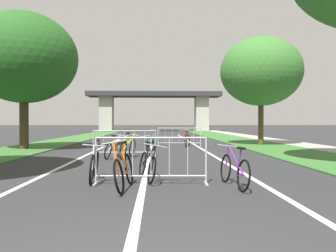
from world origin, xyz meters
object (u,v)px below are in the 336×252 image
(tree_left_oak_mid, at_px, (24,58))
(bicycle_black_0, at_px, (147,165))
(bicycle_white_1, at_px, (94,165))
(bicycle_red_4, at_px, (187,140))
(bicycle_teal_8, at_px, (148,147))
(bicycle_green_5, at_px, (153,140))
(crowd_barrier_nearest, at_px, (151,161))
(tree_right_oak_near, at_px, (261,71))
(crowd_barrier_third, at_px, (179,137))
(crowd_barrier_second, at_px, (124,144))
(bicycle_silver_3, at_px, (114,149))
(bicycle_purple_6, at_px, (234,170))
(bicycle_orange_2, at_px, (124,171))
(bicycle_yellow_7, at_px, (128,148))

(tree_left_oak_mid, xyz_separation_m, bicycle_black_0, (6.39, -9.12, -4.21))
(bicycle_white_1, distance_m, bicycle_red_4, 11.45)
(tree_left_oak_mid, relative_size, bicycle_teal_8, 4.00)
(bicycle_green_5, bearing_deg, crowd_barrier_nearest, 85.87)
(tree_right_oak_near, height_order, crowd_barrier_third, tree_right_oak_near)
(bicycle_black_0, bearing_deg, crowd_barrier_second, -91.95)
(bicycle_white_1, relative_size, bicycle_silver_3, 1.00)
(bicycle_silver_3, bearing_deg, tree_left_oak_mid, 153.71)
(crowd_barrier_second, relative_size, bicycle_black_0, 1.47)
(crowd_barrier_nearest, height_order, bicycle_red_4, crowd_barrier_nearest)
(tree_left_oak_mid, distance_m, crowd_barrier_second, 7.65)
(bicycle_silver_3, height_order, bicycle_teal_8, bicycle_silver_3)
(bicycle_silver_3, relative_size, bicycle_purple_6, 0.98)
(crowd_barrier_third, xyz_separation_m, bicycle_green_5, (-1.50, 0.48, -0.17))
(tree_left_oak_mid, bearing_deg, crowd_barrier_second, -34.63)
(bicycle_red_4, bearing_deg, bicycle_silver_3, 73.97)
(bicycle_black_0, xyz_separation_m, bicycle_orange_2, (-0.45, -1.06, 0.02))
(tree_left_oak_mid, xyz_separation_m, bicycle_teal_8, (6.27, -3.24, -4.23))
(bicycle_purple_6, bearing_deg, bicycle_orange_2, 178.07)
(crowd_barrier_nearest, distance_m, bicycle_orange_2, 0.80)
(crowd_barrier_nearest, xyz_separation_m, bicycle_black_0, (-0.10, 0.49, -0.16))
(tree_right_oak_near, bearing_deg, crowd_barrier_third, -175.12)
(bicycle_orange_2, relative_size, bicycle_green_5, 1.09)
(tree_left_oak_mid, height_order, bicycle_orange_2, tree_left_oak_mid)
(bicycle_orange_2, bearing_deg, crowd_barrier_nearest, -127.87)
(bicycle_orange_2, bearing_deg, bicycle_red_4, -95.76)
(tree_right_oak_near, xyz_separation_m, bicycle_green_5, (-6.37, 0.07, -4.02))
(bicycle_purple_6, bearing_deg, tree_right_oak_near, 63.49)
(tree_right_oak_near, relative_size, bicycle_purple_6, 3.67)
(bicycle_red_4, bearing_deg, bicycle_green_5, -11.45)
(crowd_barrier_second, relative_size, bicycle_green_5, 1.58)
(bicycle_orange_2, relative_size, bicycle_purple_6, 1.00)
(crowd_barrier_nearest, xyz_separation_m, bicycle_white_1, (-1.33, 0.45, -0.15))
(bicycle_red_4, bearing_deg, bicycle_purple_6, 102.94)
(crowd_barrier_third, xyz_separation_m, bicycle_orange_2, (-1.99, -12.42, -0.14))
(tree_right_oak_near, bearing_deg, bicycle_green_5, 179.38)
(bicycle_white_1, bearing_deg, bicycle_red_4, -110.82)
(tree_left_oak_mid, distance_m, tree_right_oak_near, 13.07)
(crowd_barrier_nearest, relative_size, bicycle_green_5, 1.58)
(tree_right_oak_near, distance_m, bicycle_silver_3, 11.12)
(tree_right_oak_near, distance_m, crowd_barrier_nearest, 14.32)
(bicycle_orange_2, xyz_separation_m, bicycle_yellow_7, (-0.42, 6.03, -0.01))
(tree_left_oak_mid, distance_m, bicycle_black_0, 11.91)
(crowd_barrier_third, height_order, bicycle_yellow_7, crowd_barrier_third)
(bicycle_silver_3, bearing_deg, bicycle_orange_2, -67.32)
(bicycle_orange_2, xyz_separation_m, bicycle_silver_3, (-0.97, 6.03, -0.03))
(bicycle_teal_8, bearing_deg, crowd_barrier_nearest, -94.66)
(crowd_barrier_third, bearing_deg, bicycle_red_4, -44.11)
(bicycle_red_4, xyz_separation_m, bicycle_teal_8, (-2.08, -5.08, -0.04))
(crowd_barrier_nearest, bearing_deg, bicycle_red_4, 80.77)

